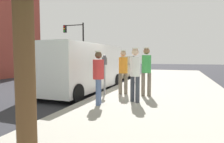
# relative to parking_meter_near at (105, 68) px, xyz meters

# --- Properties ---
(ground_plane) EXTENTS (80.00, 80.00, 0.00)m
(ground_plane) POSITION_rel_parking_meter_near_xyz_m (-1.35, 0.00, -1.18)
(ground_plane) COLOR #2D2D33
(sidewalk_slab) EXTENTS (5.00, 32.00, 0.15)m
(sidewalk_slab) POSITION_rel_parking_meter_near_xyz_m (2.15, 0.00, -1.11)
(sidewalk_slab) COLOR #9E998E
(sidewalk_slab) RESTS_ON ground
(parking_meter_near) EXTENTS (0.14, 0.18, 1.52)m
(parking_meter_near) POSITION_rel_parking_meter_near_xyz_m (0.00, 0.00, 0.00)
(parking_meter_near) COLOR gray
(parking_meter_near) RESTS_ON sidewalk_slab
(parking_meter_far) EXTENTS (0.14, 0.18, 1.52)m
(parking_meter_far) POSITION_rel_parking_meter_near_xyz_m (0.00, 4.99, 0.00)
(parking_meter_far) COLOR gray
(parking_meter_far) RESTS_ON sidewalk_slab
(pedestrian_in_green) EXTENTS (0.36, 0.34, 1.79)m
(pedestrian_in_green) POSITION_rel_parking_meter_near_xyz_m (1.54, 0.27, 0.01)
(pedestrian_in_green) COLOR #726656
(pedestrian_in_green) RESTS_ON sidewalk_slab
(pedestrian_in_orange) EXTENTS (0.34, 0.34, 1.71)m
(pedestrian_in_orange) POSITION_rel_parking_meter_near_xyz_m (0.63, 0.36, -0.05)
(pedestrian_in_orange) COLOR #726656
(pedestrian_in_orange) RESTS_ON sidewalk_slab
(pedestrian_in_red) EXTENTS (0.34, 0.35, 1.63)m
(pedestrian_in_red) POSITION_rel_parking_meter_near_xyz_m (0.38, -1.52, -0.10)
(pedestrian_in_red) COLOR #4C608C
(pedestrian_in_red) RESTS_ON sidewalk_slab
(pedestrian_in_white) EXTENTS (0.34, 0.34, 1.73)m
(pedestrian_in_white) POSITION_rel_parking_meter_near_xyz_m (1.36, -0.83, -0.04)
(pedestrian_in_white) COLOR #383D47
(pedestrian_in_white) RESTS_ON sidewalk_slab
(parked_van) EXTENTS (2.27, 5.26, 2.15)m
(parked_van) POSITION_rel_parking_meter_near_xyz_m (-1.50, 1.04, -0.03)
(parked_van) COLOR white
(parked_van) RESTS_ON ground
(parked_sedan_ahead) EXTENTS (2.06, 4.45, 1.65)m
(parked_sedan_ahead) POSITION_rel_parking_meter_near_xyz_m (-1.69, 7.75, -0.43)
(parked_sedan_ahead) COLOR tan
(parked_sedan_ahead) RESTS_ON ground
(traffic_light_corner) EXTENTS (2.48, 0.42, 5.20)m
(traffic_light_corner) POSITION_rel_parking_meter_near_xyz_m (-7.88, 12.08, 2.34)
(traffic_light_corner) COLOR black
(traffic_light_corner) RESTS_ON ground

